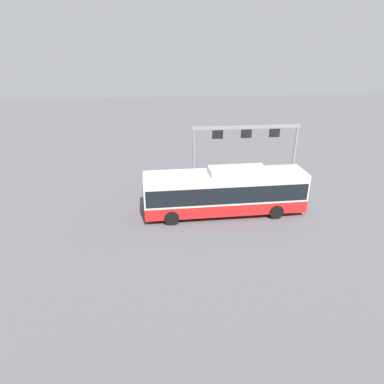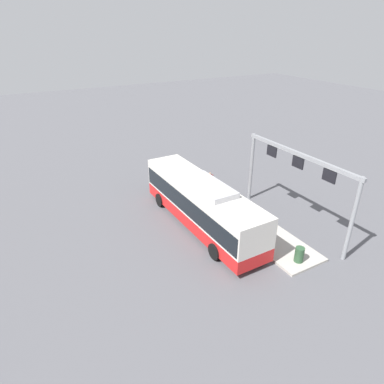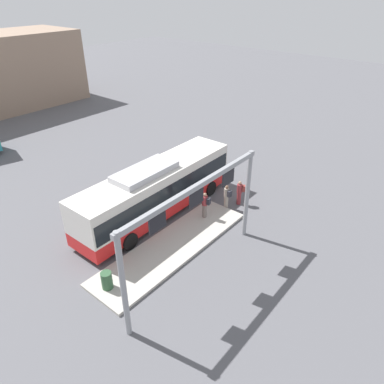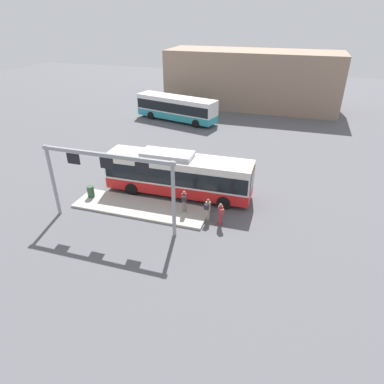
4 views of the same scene
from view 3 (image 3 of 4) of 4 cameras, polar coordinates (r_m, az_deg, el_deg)
name	(u,v)px [view 3 (image 3 of 4)]	position (r m, az deg, el deg)	size (l,w,h in m)	color
ground_plane	(158,213)	(22.74, -5.40, -3.35)	(120.00, 120.00, 0.00)	#56565B
platform_curb	(173,246)	(19.89, -3.10, -8.60)	(10.00, 2.80, 0.16)	#B2ADA3
bus_main	(157,188)	(21.79, -5.64, 0.61)	(11.44, 2.81, 3.46)	red
person_boarding	(240,192)	(23.30, 7.59, -0.01)	(0.55, 0.60, 1.67)	maroon
person_waiting_near	(205,204)	(21.55, 2.11, -1.98)	(0.40, 0.57, 1.67)	slate
person_waiting_mid	(227,196)	(22.74, 5.54, -0.70)	(0.40, 0.57, 1.67)	gray
platform_sign_gantry	(196,212)	(15.95, 0.69, -3.23)	(9.18, 0.24, 5.20)	gray
trash_bin	(107,280)	(17.61, -13.37, -13.48)	(0.52, 0.52, 0.90)	#2D5133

